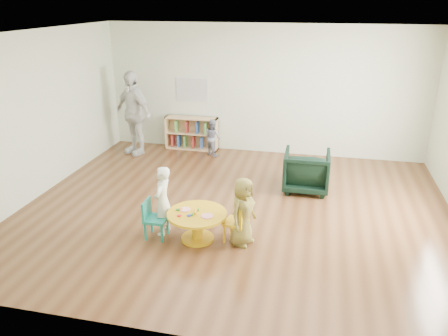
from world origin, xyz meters
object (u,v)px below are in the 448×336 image
bookshelf (191,133)px  child_left (163,201)px  kid_chair_left (153,218)px  armchair (306,171)px  child_right (243,212)px  activity_table (197,221)px  toddler (213,137)px  adult_caretaker (133,113)px  kid_chair_right (239,222)px

bookshelf → child_left: 3.94m
kid_chair_left → child_left: size_ratio=0.55×
armchair → child_right: size_ratio=0.82×
activity_table → bookshelf: bearing=107.8°
kid_chair_left → toddler: 3.68m
bookshelf → adult_caretaker: adult_caretaker is taller
kid_chair_right → child_right: size_ratio=0.58×
kid_chair_right → armchair: (0.85, 2.04, 0.06)m
activity_table → child_right: child_right is taller
kid_chair_right → toddler: size_ratio=0.71×
activity_table → kid_chair_left: bearing=-174.2°
bookshelf → armchair: 3.26m
adult_caretaker → kid_chair_left: bearing=-34.5°
kid_chair_left → child_right: (1.30, 0.11, 0.19)m
kid_chair_left → armchair: 3.02m
activity_table → kid_chair_left: 0.65m
child_left → toddler: size_ratio=1.29×
bookshelf → kid_chair_left: bearing=-81.2°
activity_table → adult_caretaker: adult_caretaker is taller
activity_table → kid_chair_right: kid_chair_right is taller
kid_chair_right → bookshelf: size_ratio=0.48×
child_right → activity_table: bearing=116.1°
toddler → bookshelf: bearing=10.9°
activity_table → kid_chair_right: size_ratio=1.48×
kid_chair_right → armchair: 2.21m
kid_chair_left → child_left: (0.11, 0.14, 0.21)m
kid_chair_left → adult_caretaker: size_ratio=0.32×
child_right → adult_caretaker: size_ratio=0.54×
bookshelf → child_right: bearing=-63.8°
adult_caretaker → child_right: bearing=-19.0°
activity_table → kid_chair_left: (-0.64, -0.07, 0.02)m
activity_table → armchair: bearing=55.9°
child_right → kid_chair_right: bearing=80.2°
kid_chair_left → bookshelf: 4.06m
child_left → toddler: 3.54m
child_left → child_right: (1.19, -0.03, -0.03)m
kid_chair_right → toddler: (-1.26, 3.53, 0.10)m
armchair → child_left: 2.85m
armchair → child_left: size_ratio=0.78×
child_left → armchair: bearing=138.9°
armchair → adult_caretaker: bearing=-18.6°
bookshelf → child_right: child_right is taller
child_left → adult_caretaker: adult_caretaker is taller
armchair → child_right: bearing=68.6°
armchair → toddler: 2.58m
bookshelf → child_left: (0.73, -3.87, 0.16)m
child_left → toddler: child_left is taller
child_right → toddler: size_ratio=1.23×
activity_table → toddler: size_ratio=1.05×
kid_chair_left → adult_caretaker: bearing=-153.1°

